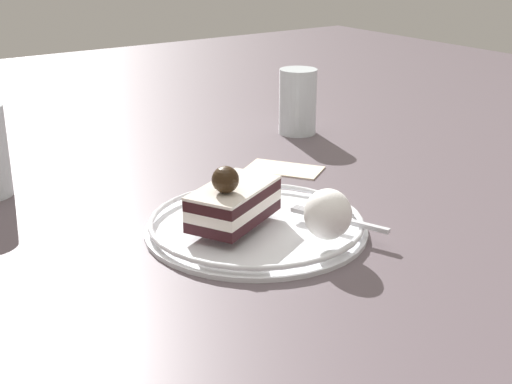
{
  "coord_description": "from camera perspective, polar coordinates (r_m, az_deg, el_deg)",
  "views": [
    {
      "loc": [
        0.59,
        -0.38,
        0.31
      ],
      "look_at": [
        0.02,
        0.02,
        0.04
      ],
      "focal_mm": 50.03,
      "sensor_mm": 36.0,
      "label": 1
    }
  ],
  "objects": [
    {
      "name": "cake_slice",
      "position": [
        0.75,
        -1.57,
        -0.69
      ],
      "size": [
        0.1,
        0.12,
        0.07
      ],
      "color": "black",
      "rests_on": "dessert_plate"
    },
    {
      "name": "fork",
      "position": [
        0.76,
        6.44,
        -2.12
      ],
      "size": [
        0.11,
        0.05,
        0.0
      ],
      "color": "silver",
      "rests_on": "dessert_plate"
    },
    {
      "name": "whipped_cream_dollop",
      "position": [
        0.71,
        5.77,
        -1.78
      ],
      "size": [
        0.05,
        0.05,
        0.05
      ],
      "primitive_type": "ellipsoid",
      "color": "white",
      "rests_on": "dessert_plate"
    },
    {
      "name": "dessert_plate",
      "position": [
        0.76,
        -0.0,
        -2.63
      ],
      "size": [
        0.24,
        0.24,
        0.01
      ],
      "color": "white",
      "rests_on": "ground_plane"
    },
    {
      "name": "ground_plane",
      "position": [
        0.77,
        -2.15,
        -3.06
      ],
      "size": [
        2.4,
        2.4,
        0.0
      ],
      "primitive_type": "plane",
      "color": "#564A50"
    },
    {
      "name": "folded_napkin",
      "position": [
        0.96,
        2.26,
        1.91
      ],
      "size": [
        0.11,
        0.1,
        0.0
      ],
      "primitive_type": "cube",
      "rotation": [
        0.0,
        0.0,
        0.59
      ],
      "color": "beige",
      "rests_on": "ground_plane"
    },
    {
      "name": "drink_glass_near",
      "position": [
        1.12,
        3.36,
        7.07
      ],
      "size": [
        0.06,
        0.06,
        0.1
      ],
      "color": "silver",
      "rests_on": "ground_plane"
    }
  ]
}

